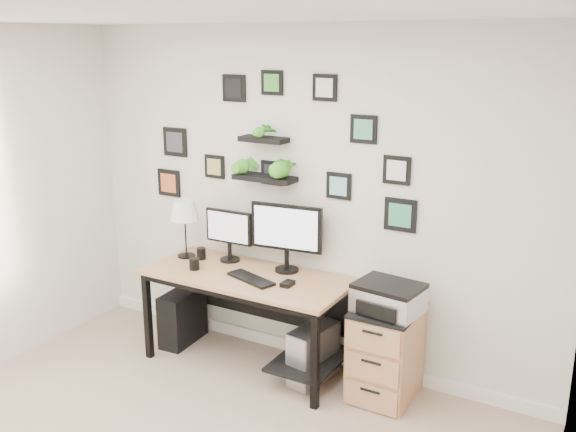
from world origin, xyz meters
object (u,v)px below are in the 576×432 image
Objects in this scene: monitor_left at (229,232)px; pc_tower_black at (183,316)px; table_lamp at (185,212)px; file_cabinet at (385,353)px; desk at (253,289)px; pc_tower_grey at (313,354)px; monitor_right at (286,232)px; mug at (194,264)px; printer at (388,298)px.

monitor_left reaches higher than pc_tower_black.
file_cabinet is at bearing -0.41° from table_lamp.
table_lamp is 0.91m from pc_tower_black.
desk reaches higher than file_cabinet.
pc_tower_grey is at bearing -11.16° from monitor_left.
pc_tower_black is at bearing -170.20° from monitor_right.
desk is 0.52m from monitor_left.
pc_tower_black is at bearing 178.39° from desk.
file_cabinet is at bearing 3.11° from desk.
table_lamp reaches higher than file_cabinet.
monitor_right reaches higher than monitor_left.
printer is (1.54, 0.17, -0.02)m from mug.
printer is at bearing -62.40° from file_cabinet.
pc_tower_black is at bearing 178.59° from pc_tower_grey.
printer reaches higher than file_cabinet.
mug is 0.20× the size of pc_tower_grey.
mug is (-0.12, -0.30, -0.20)m from monitor_left.
monitor_left is 0.92× the size of pc_tower_grey.
pc_tower_black is (-0.40, -0.14, -0.77)m from monitor_left.
printer is (0.56, 0.04, 0.56)m from pc_tower_grey.
pc_tower_black is 0.98× the size of pc_tower_grey.
pc_tower_grey is at bearing -175.99° from printer.
monitor_right reaches higher than table_lamp.
desk is at bearing 17.56° from mug.
printer reaches higher than pc_tower_black.
mug is 1.60m from file_cabinet.
printer reaches higher than pc_tower_grey.
pc_tower_black is 1.89m from printer.
monitor_left is 1.17m from pc_tower_grey.
table_lamp is at bearing 179.59° from file_cabinet.
pc_tower_black is (-0.03, -0.05, -0.91)m from table_lamp.
pc_tower_grey is (0.98, 0.13, -0.58)m from mug.
monitor_right is at bearing 6.95° from table_lamp.
mug is at bearing -172.33° from pc_tower_grey.
monitor_left is 4.69× the size of mug.
printer is (1.41, -0.13, -0.23)m from monitor_left.
mug is 1.15m from pc_tower_grey.
table_lamp is at bearing -166.67° from monitor_left.
mug is 0.13× the size of file_cabinet.
mug is (0.25, -0.21, -0.34)m from table_lamp.
mug is at bearing -173.65° from printer.
monitor_left reaches higher than file_cabinet.
pc_tower_grey is at bearing -29.25° from monitor_right.
printer is (0.90, -0.15, -0.29)m from monitor_right.
pc_tower_black is at bearing 149.65° from mug.
printer is at bearing 1.51° from desk.
desk is 0.50m from mug.
monitor_right reaches higher than desk.
monitor_left is 1.55m from file_cabinet.
monitor_right is (0.19, 0.18, 0.44)m from desk.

